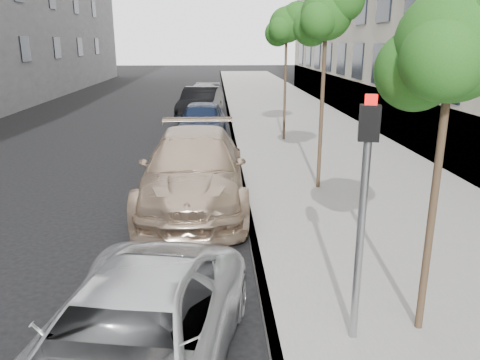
{
  "coord_description": "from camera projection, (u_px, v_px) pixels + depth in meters",
  "views": [
    {
      "loc": [
        0.45,
        -3.97,
        3.91
      ],
      "look_at": [
        0.88,
        4.17,
        1.5
      ],
      "focal_mm": 35.0,
      "sensor_mm": 36.0,
      "label": 1
    }
  ],
  "objects": [
    {
      "name": "sidewalk",
      "position": [
        279.0,
        108.0,
        28.07
      ],
      "size": [
        6.4,
        72.0,
        0.14
      ],
      "primitive_type": "cube",
      "color": "gray",
      "rests_on": "ground"
    },
    {
      "name": "curb",
      "position": [
        227.0,
        109.0,
        27.91
      ],
      "size": [
        0.15,
        72.0,
        0.14
      ],
      "primitive_type": "cube",
      "color": "#9E9B93",
      "rests_on": "ground"
    },
    {
      "name": "tree_near",
      "position": [
        455.0,
        45.0,
        5.39
      ],
      "size": [
        1.69,
        1.49,
        4.57
      ],
      "color": "#38281C",
      "rests_on": "sidewalk"
    },
    {
      "name": "tree_mid",
      "position": [
        327.0,
        15.0,
        11.42
      ],
      "size": [
        1.63,
        1.43,
        5.23
      ],
      "color": "#38281C",
      "rests_on": "sidewalk"
    },
    {
      "name": "tree_far",
      "position": [
        287.0,
        25.0,
        17.65
      ],
      "size": [
        1.69,
        1.49,
        5.23
      ],
      "color": "#38281C",
      "rests_on": "sidewalk"
    },
    {
      "name": "signal_pole",
      "position": [
        364.0,
        194.0,
        5.67
      ],
      "size": [
        0.28,
        0.24,
        3.2
      ],
      "rotation": [
        0.0,
        0.0,
        -0.26
      ],
      "color": "#939699",
      "rests_on": "sidewalk"
    },
    {
      "name": "minivan",
      "position": [
        129.0,
        346.0,
        5.2
      ],
      "size": [
        2.98,
        5.07,
        1.32
      ],
      "primitive_type": "imported",
      "rotation": [
        0.0,
        0.0,
        -0.17
      ],
      "color": "silver",
      "rests_on": "ground"
    },
    {
      "name": "suv",
      "position": [
        194.0,
        169.0,
        11.56
      ],
      "size": [
        2.53,
        6.16,
        1.78
      ],
      "primitive_type": "imported",
      "rotation": [
        0.0,
        0.0,
        -0.01
      ],
      "color": "tan",
      "rests_on": "ground"
    },
    {
      "name": "sedan_blue",
      "position": [
        202.0,
        121.0,
        19.18
      ],
      "size": [
        2.12,
        4.74,
        1.58
      ],
      "primitive_type": "imported",
      "rotation": [
        0.0,
        0.0,
        -0.05
      ],
      "color": "black",
      "rests_on": "ground"
    },
    {
      "name": "sedan_black",
      "position": [
        201.0,
        104.0,
        24.35
      ],
      "size": [
        2.43,
        5.2,
        1.65
      ],
      "primitive_type": "imported",
      "rotation": [
        0.0,
        0.0,
        -0.14
      ],
      "color": "black",
      "rests_on": "ground"
    },
    {
      "name": "sedan_rear",
      "position": [
        203.0,
        95.0,
        29.57
      ],
      "size": [
        2.53,
        4.84,
        1.34
      ],
      "primitive_type": "imported",
      "rotation": [
        0.0,
        0.0,
        -0.15
      ],
      "color": "#919498",
      "rests_on": "ground"
    }
  ]
}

